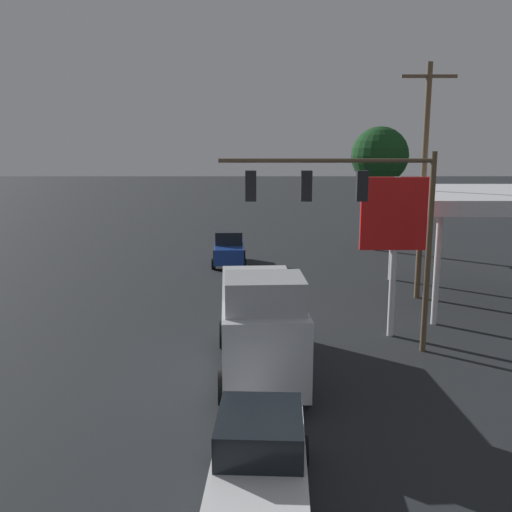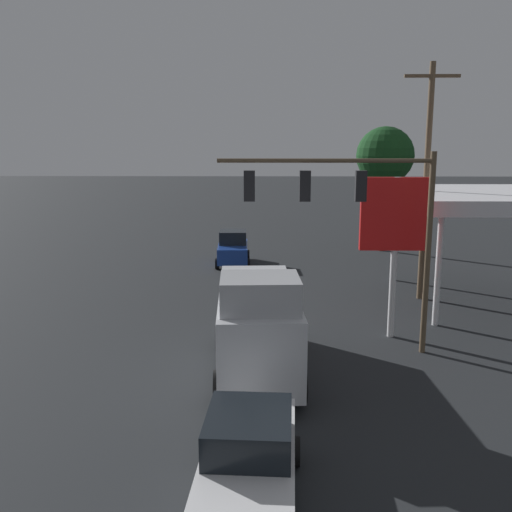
{
  "view_description": "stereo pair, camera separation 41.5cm",
  "coord_description": "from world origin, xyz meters",
  "views": [
    {
      "loc": [
        0.03,
        19.16,
        7.13
      ],
      "look_at": [
        0.0,
        -2.0,
        2.87
      ],
      "focal_mm": 40.0,
      "sensor_mm": 36.0,
      "label": 1
    },
    {
      "loc": [
        -0.39,
        19.15,
        7.13
      ],
      "look_at": [
        0.0,
        -2.0,
        2.87
      ],
      "focal_mm": 40.0,
      "sensor_mm": 36.0,
      "label": 2
    }
  ],
  "objects": [
    {
      "name": "ground_plane",
      "position": [
        0.0,
        0.0,
        0.0
      ],
      "size": [
        200.0,
        200.0,
        0.0
      ],
      "primitive_type": "plane",
      "color": "black"
    },
    {
      "name": "traffic_signal_assembly",
      "position": [
        -3.15,
        0.42,
        5.06
      ],
      "size": [
        7.1,
        0.43,
        6.82
      ],
      "color": "brown",
      "rests_on": "ground"
    },
    {
      "name": "utility_pole",
      "position": [
        -7.48,
        -6.42,
        5.53
      ],
      "size": [
        2.4,
        0.26,
        10.48
      ],
      "color": "brown",
      "rests_on": "ground"
    },
    {
      "name": "gas_station_canopy",
      "position": [
        -10.51,
        -6.24,
        4.61
      ],
      "size": [
        8.09,
        8.65,
        4.96
      ],
      "color": "silver",
      "rests_on": "ground"
    },
    {
      "name": "price_sign",
      "position": [
        -5.02,
        -1.15,
        4.31
      ],
      "size": [
        2.54,
        0.27,
        5.89
      ],
      "color": "silver",
      "rests_on": "ground"
    },
    {
      "name": "sedan_far",
      "position": [
        -0.06,
        8.91,
        0.95
      ],
      "size": [
        2.23,
        4.48,
        1.93
      ],
      "rotation": [
        0.0,
        0.0,
        1.52
      ],
      "color": "silver",
      "rests_on": "ground"
    },
    {
      "name": "delivery_truck",
      "position": [
        -0.12,
        2.44,
        1.69
      ],
      "size": [
        2.83,
        6.91,
        3.58
      ],
      "rotation": [
        0.0,
        0.0,
        1.62
      ],
      "color": "silver",
      "rests_on": "ground"
    },
    {
      "name": "hatchback_crossing",
      "position": [
        1.57,
        -13.76,
        0.95
      ],
      "size": [
        2.07,
        3.86,
        1.97
      ],
      "rotation": [
        0.0,
        0.0,
        1.61
      ],
      "color": "navy",
      "rests_on": "ground"
    },
    {
      "name": "street_tree",
      "position": [
        -8.02,
        -18.18,
        6.19
      ],
      "size": [
        3.71,
        3.71,
        8.08
      ],
      "color": "#4C331E",
      "rests_on": "ground"
    }
  ]
}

